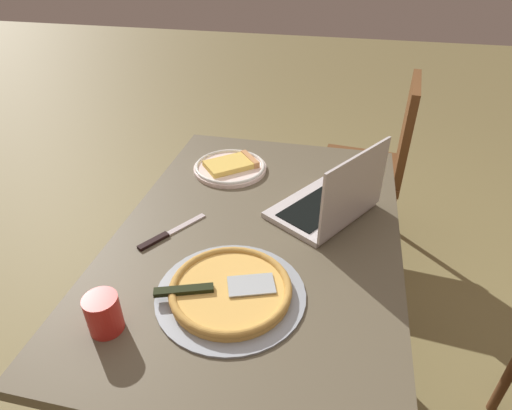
% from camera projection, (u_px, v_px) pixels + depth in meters
% --- Properties ---
extents(ground_plane, '(12.00, 12.00, 0.00)m').
position_uv_depth(ground_plane, '(257.00, 382.00, 1.69)').
color(ground_plane, olive).
extents(dining_table, '(1.23, 0.83, 0.75)m').
position_uv_depth(dining_table, '(258.00, 256.00, 1.32)').
color(dining_table, brown).
rests_on(dining_table, ground_plane).
extents(laptop, '(0.39, 0.36, 0.24)m').
position_uv_depth(laptop, '(332.00, 202.00, 1.31)').
color(laptop, beige).
rests_on(laptop, dining_table).
extents(pizza_plate, '(0.27, 0.27, 0.04)m').
position_uv_depth(pizza_plate, '(231.00, 167.00, 1.57)').
color(pizza_plate, white).
rests_on(pizza_plate, dining_table).
extents(pizza_tray, '(0.37, 0.37, 0.04)m').
position_uv_depth(pizza_tray, '(230.00, 290.00, 1.05)').
color(pizza_tray, '#919AA4').
rests_on(pizza_tray, dining_table).
extents(table_knife, '(0.21, 0.14, 0.01)m').
position_uv_depth(table_knife, '(166.00, 235.00, 1.25)').
color(table_knife, beige).
rests_on(table_knife, dining_table).
extents(drink_cup, '(0.08, 0.08, 0.09)m').
position_uv_depth(drink_cup, '(104.00, 313.00, 0.95)').
color(drink_cup, red).
rests_on(drink_cup, dining_table).
extents(chair_far, '(0.45, 0.45, 0.93)m').
position_uv_depth(chair_far, '(378.00, 159.00, 2.14)').
color(chair_far, brown).
rests_on(chair_far, ground_plane).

